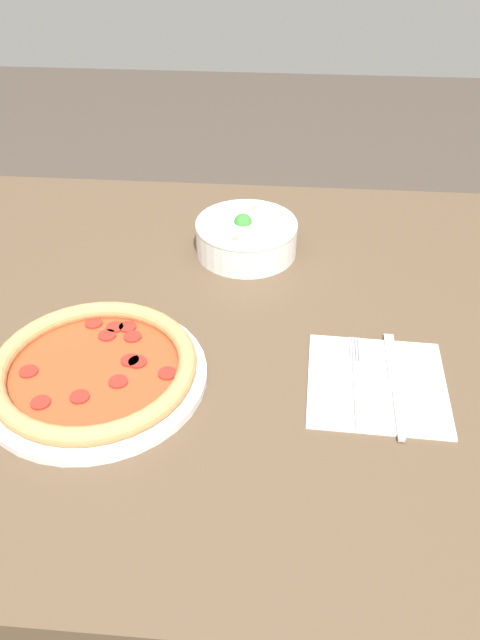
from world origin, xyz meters
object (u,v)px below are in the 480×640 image
at_px(pizza, 95,370).
at_px(bowl, 247,235).
at_px(knife, 395,387).
at_px(fork, 356,381).

distance_m(pizza, bowl, 0.40).
bearing_deg(pizza, bowl, 62.67).
bearing_deg(knife, fork, 83.56).
xyz_separation_m(pizza, bowl, (0.18, 0.36, 0.02)).
height_order(fork, knife, same).
xyz_separation_m(pizza, knife, (0.41, 0.01, -0.01)).
height_order(bowl, fork, bowl).
relative_size(pizza, fork, 1.69).
distance_m(pizza, knife, 0.41).
bearing_deg(bowl, pizza, -117.33).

